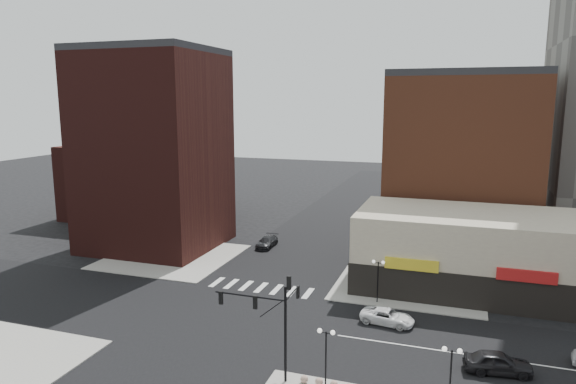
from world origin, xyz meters
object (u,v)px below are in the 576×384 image
(traffic_signal, at_px, (274,311))
(street_lamp_se_a, at_px, (326,343))
(street_lamp_se_b, at_px, (451,362))
(dark_sedan_north, at_px, (267,242))
(white_suv, at_px, (387,317))
(street_lamp_ne, at_px, (378,270))
(dark_sedan_east, at_px, (498,362))

(traffic_signal, bearing_deg, street_lamp_se_a, -2.57)
(street_lamp_se_b, bearing_deg, street_lamp_se_a, 180.00)
(street_lamp_se_a, relative_size, dark_sedan_north, 0.87)
(traffic_signal, height_order, street_lamp_se_b, traffic_signal)
(white_suv, bearing_deg, traffic_signal, 157.99)
(street_lamp_se_b, xyz_separation_m, dark_sedan_north, (-23.87, 30.40, -2.60))
(street_lamp_ne, relative_size, dark_sedan_north, 0.87)
(white_suv, bearing_deg, street_lamp_ne, 26.61)
(white_suv, xyz_separation_m, dark_sedan_east, (8.63, -5.74, 0.15))
(traffic_signal, bearing_deg, dark_sedan_north, 111.82)
(traffic_signal, relative_size, street_lamp_se_b, 1.87)
(traffic_signal, relative_size, dark_sedan_east, 1.65)
(street_lamp_se_a, distance_m, dark_sedan_north, 34.39)
(street_lamp_se_a, bearing_deg, street_lamp_ne, 86.42)
(street_lamp_se_a, distance_m, dark_sedan_east, 12.89)
(street_lamp_se_b, bearing_deg, dark_sedan_east, 61.47)
(street_lamp_se_b, distance_m, street_lamp_ne, 17.46)
(white_suv, height_order, dark_sedan_north, dark_sedan_north)
(traffic_signal, height_order, white_suv, traffic_signal)
(white_suv, bearing_deg, dark_sedan_north, 51.40)
(street_lamp_se_a, relative_size, white_suv, 0.89)
(dark_sedan_north, bearing_deg, street_lamp_se_a, -63.53)
(street_lamp_se_a, relative_size, street_lamp_se_b, 1.00)
(traffic_signal, height_order, street_lamp_ne, traffic_signal)
(street_lamp_se_a, bearing_deg, traffic_signal, 177.43)
(traffic_signal, distance_m, street_lamp_se_b, 11.88)
(dark_sedan_east, bearing_deg, street_lamp_se_b, 143.50)
(street_lamp_se_b, bearing_deg, dark_sedan_north, 128.14)
(street_lamp_se_b, distance_m, dark_sedan_east, 7.14)
(street_lamp_se_a, xyz_separation_m, white_suv, (2.57, 11.62, -2.64))
(traffic_signal, xyz_separation_m, dark_sedan_north, (-12.10, 30.23, -4.27))
(street_lamp_se_b, bearing_deg, street_lamp_ne, 113.63)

